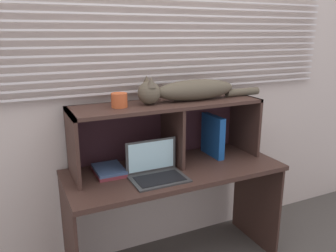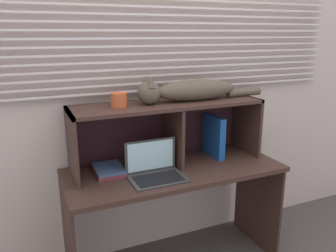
{
  "view_description": "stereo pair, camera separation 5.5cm",
  "coord_description": "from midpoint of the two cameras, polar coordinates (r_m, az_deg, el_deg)",
  "views": [
    {
      "loc": [
        -0.89,
        -1.57,
        1.55
      ],
      "look_at": [
        0.0,
        0.33,
        0.97
      ],
      "focal_mm": 36.22,
      "sensor_mm": 36.0,
      "label": 1
    },
    {
      "loc": [
        -0.84,
        -1.6,
        1.55
      ],
      "look_at": [
        0.0,
        0.33,
        0.97
      ],
      "focal_mm": 36.22,
      "sensor_mm": 36.0,
      "label": 2
    }
  ],
  "objects": [
    {
      "name": "cat",
      "position": [
        2.19,
        4.26,
        6.02
      ],
      "size": [
        0.9,
        0.15,
        0.17
      ],
      "color": "brown",
      "rests_on": "hutch_shelf_unit"
    },
    {
      "name": "desk",
      "position": [
        2.23,
        1.78,
        -10.42
      ],
      "size": [
        1.37,
        0.57,
        0.71
      ],
      "color": "#3E2821",
      "rests_on": "ground"
    },
    {
      "name": "hutch_shelf_unit",
      "position": [
        2.2,
        0.48,
        1.03
      ],
      "size": [
        1.24,
        0.35,
        0.41
      ],
      "color": "#3E2821",
      "rests_on": "desk"
    },
    {
      "name": "back_panel_with_blinds",
      "position": [
        2.32,
        -1.53,
        8.24
      ],
      "size": [
        4.4,
        0.08,
        2.5
      ],
      "color": "beige",
      "rests_on": "ground"
    },
    {
      "name": "book_stack",
      "position": [
        2.13,
        -9.26,
        -7.29
      ],
      "size": [
        0.17,
        0.23,
        0.04
      ],
      "color": "maroon",
      "rests_on": "desk"
    },
    {
      "name": "binder_upright",
      "position": [
        2.36,
        8.32,
        -1.67
      ],
      "size": [
        0.05,
        0.24,
        0.29
      ],
      "primitive_type": "cube",
      "color": "#184E9A",
      "rests_on": "desk"
    },
    {
      "name": "laptop",
      "position": [
        2.03,
        -1.39,
        -7.44
      ],
      "size": [
        0.32,
        0.23,
        0.21
      ],
      "color": "#373737",
      "rests_on": "desk"
    },
    {
      "name": "small_basket",
      "position": [
        2.03,
        -7.49,
        4.37
      ],
      "size": [
        0.1,
        0.1,
        0.08
      ],
      "primitive_type": "cylinder",
      "color": "#C4532A",
      "rests_on": "hutch_shelf_unit"
    }
  ]
}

